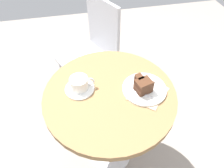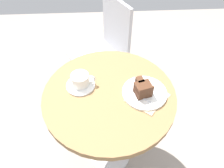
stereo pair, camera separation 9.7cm
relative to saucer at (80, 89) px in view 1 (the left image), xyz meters
name	(u,v)px [view 1 (the left image)]	position (x,y,z in m)	size (l,w,h in m)	color
ground_plane	(111,154)	(0.14, -0.05, -0.73)	(4.40, 4.40, 0.01)	gray
cafe_table	(110,108)	(0.14, -0.05, -0.13)	(0.66, 0.66, 0.72)	olive
saucer	(80,89)	(0.00, 0.00, 0.00)	(0.15, 0.15, 0.01)	white
coffee_cup	(80,83)	(0.00, 0.00, 0.04)	(0.12, 0.09, 0.06)	white
teaspoon	(73,84)	(-0.03, 0.03, 0.01)	(0.04, 0.10, 0.00)	silver
cake_plate	(144,89)	(0.31, -0.07, 0.00)	(0.22, 0.22, 0.01)	white
cake_slice	(143,85)	(0.30, -0.08, 0.04)	(0.09, 0.10, 0.07)	#422619
fork	(135,92)	(0.26, -0.08, 0.01)	(0.13, 0.09, 0.00)	silver
napkin	(147,93)	(0.32, -0.09, 0.00)	(0.24, 0.23, 0.00)	tan
cafe_chair	(95,47)	(0.15, 0.59, -0.21)	(0.51, 0.51, 0.88)	#BCBCC1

